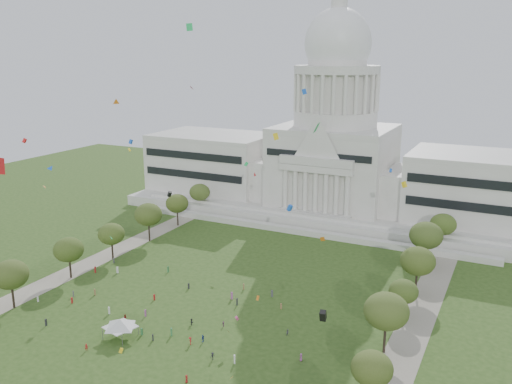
{
  "coord_description": "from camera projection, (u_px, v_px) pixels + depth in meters",
  "views": [
    {
      "loc": [
        65.57,
        -87.4,
        62.27
      ],
      "look_at": [
        0.0,
        45.0,
        24.0
      ],
      "focal_mm": 38.0,
      "sensor_mm": 36.0,
      "label": 1
    }
  ],
  "objects": [
    {
      "name": "person_9",
      "position": [
        213.0,
        356.0,
        112.8
      ],
      "size": [
        1.07,
        1.2,
        1.66
      ],
      "primitive_type": "imported",
      "rotation": [
        0.0,
        0.0,
        0.95
      ],
      "color": "#26262B",
      "rests_on": "ground"
    },
    {
      "name": "row_tree_l_6",
      "position": [
        200.0,
        192.0,
        214.99
      ],
      "size": [
        8.19,
        8.19,
        11.64
      ],
      "color": "black",
      "rests_on": "ground"
    },
    {
      "name": "distant_crowd",
      "position": [
        158.0,
        299.0,
        138.66
      ],
      "size": [
        59.68,
        39.58,
        1.94
      ],
      "color": "silver",
      "rests_on": "ground"
    },
    {
      "name": "row_tree_r_5",
      "position": [
        426.0,
        235.0,
        159.32
      ],
      "size": [
        9.82,
        9.82,
        13.96
      ],
      "color": "black",
      "rests_on": "ground"
    },
    {
      "name": "row_tree_l_3",
      "position": [
        111.0,
        234.0,
        165.91
      ],
      "size": [
        8.12,
        8.12,
        11.55
      ],
      "color": "black",
      "rests_on": "ground"
    },
    {
      "name": "person_6",
      "position": [
        187.0,
        379.0,
        105.05
      ],
      "size": [
        0.73,
        0.9,
        1.59
      ],
      "primitive_type": "imported",
      "rotation": [
        0.0,
        0.0,
        1.89
      ],
      "color": "#B21E1E",
      "rests_on": "ground"
    },
    {
      "name": "ground",
      "position": [
        166.0,
        343.0,
        119.6
      ],
      "size": [
        400.0,
        400.0,
        0.0
      ],
      "primitive_type": "plane",
      "color": "#2B4817",
      "rests_on": "ground"
    },
    {
      "name": "person_10",
      "position": [
        223.0,
        324.0,
        126.61
      ],
      "size": [
        0.61,
        0.87,
        1.35
      ],
      "primitive_type": "imported",
      "rotation": [
        0.0,
        0.0,
        1.33
      ],
      "color": "#994C8C",
      "rests_on": "ground"
    },
    {
      "name": "person_8",
      "position": [
        125.0,
        318.0,
        128.82
      ],
      "size": [
        0.93,
        0.62,
        1.84
      ],
      "primitive_type": "imported",
      "rotation": [
        0.0,
        0.0,
        3.21
      ],
      "color": "#B21E1E",
      "rests_on": "ground"
    },
    {
      "name": "person_4",
      "position": [
        203.0,
        338.0,
        119.72
      ],
      "size": [
        0.58,
        1.05,
        1.78
      ],
      "primitive_type": "imported",
      "rotation": [
        0.0,
        0.0,
        4.72
      ],
      "color": "navy",
      "rests_on": "ground"
    },
    {
      "name": "row_tree_l_1",
      "position": [
        10.0,
        275.0,
        133.72
      ],
      "size": [
        8.86,
        8.86,
        12.59
      ],
      "color": "black",
      "rests_on": "ground"
    },
    {
      "name": "row_tree_r_4",
      "position": [
        418.0,
        261.0,
        141.46
      ],
      "size": [
        9.19,
        9.19,
        13.06
      ],
      "color": "black",
      "rests_on": "ground"
    },
    {
      "name": "kite_swarm",
      "position": [
        203.0,
        213.0,
        117.7
      ],
      "size": [
        84.6,
        105.78,
        66.17
      ],
      "color": "blue",
      "rests_on": "ground"
    },
    {
      "name": "event_tent",
      "position": [
        120.0,
        323.0,
        120.96
      ],
      "size": [
        10.23,
        10.23,
        4.65
      ],
      "color": "#4C4C4C",
      "rests_on": "ground"
    },
    {
      "name": "path_left",
      "position": [
        95.0,
        261.0,
        166.24
      ],
      "size": [
        8.0,
        160.0,
        0.04
      ],
      "primitive_type": "cube",
      "color": "gray",
      "rests_on": "ground"
    },
    {
      "name": "capitol",
      "position": [
        333.0,
        157.0,
        212.55
      ],
      "size": [
        160.0,
        64.5,
        91.3
      ],
      "color": "beige",
      "rests_on": "ground"
    },
    {
      "name": "person_7",
      "position": [
        86.0,
        347.0,
        116.3
      ],
      "size": [
        0.73,
        0.73,
        1.64
      ],
      "primitive_type": "imported",
      "rotation": [
        0.0,
        0.0,
        3.96
      ],
      "color": "#B21E1E",
      "rests_on": "ground"
    },
    {
      "name": "row_tree_l_5",
      "position": [
        177.0,
        203.0,
        198.52
      ],
      "size": [
        8.33,
        8.33,
        11.85
      ],
      "color": "black",
      "rests_on": "ground"
    },
    {
      "name": "row_tree_l_2",
      "position": [
        69.0,
        250.0,
        151.83
      ],
      "size": [
        8.42,
        8.42,
        11.97
      ],
      "color": "black",
      "rests_on": "ground"
    },
    {
      "name": "row_tree_r_3",
      "position": [
        404.0,
        291.0,
        128.67
      ],
      "size": [
        7.01,
        7.01,
        9.98
      ],
      "color": "black",
      "rests_on": "ground"
    },
    {
      "name": "row_tree_r_1",
      "position": [
        372.0,
        369.0,
        96.31
      ],
      "size": [
        7.58,
        7.58,
        10.78
      ],
      "color": "black",
      "rests_on": "ground"
    },
    {
      "name": "path_right",
      "position": [
        413.0,
        330.0,
        125.0
      ],
      "size": [
        8.0,
        160.0,
        0.04
      ],
      "primitive_type": "cube",
      "color": "gray",
      "rests_on": "ground"
    },
    {
      "name": "row_tree_l_4",
      "position": [
        148.0,
        215.0,
        181.66
      ],
      "size": [
        9.29,
        9.29,
        13.21
      ],
      "color": "black",
      "rests_on": "ground"
    },
    {
      "name": "person_0",
      "position": [
        301.0,
        357.0,
        112.37
      ],
      "size": [
        0.8,
        0.96,
        1.69
      ],
      "primitive_type": "imported",
      "rotation": [
        0.0,
        0.0,
        5.08
      ],
      "color": "#994C8C",
      "rests_on": "ground"
    },
    {
      "name": "person_2",
      "position": [
        288.0,
        333.0,
        122.36
      ],
      "size": [
        0.83,
        0.91,
        1.59
      ],
      "primitive_type": "imported",
      "rotation": [
        0.0,
        0.0,
        0.97
      ],
      "color": "#4C4C51",
      "rests_on": "ground"
    },
    {
      "name": "person_5",
      "position": [
        192.0,
        322.0,
        127.26
      ],
      "size": [
        1.53,
        1.38,
        1.6
      ],
      "primitive_type": "imported",
      "rotation": [
        0.0,
        0.0,
        2.47
      ],
      "color": "#26262B",
      "rests_on": "ground"
    },
    {
      "name": "person_3",
      "position": [
        190.0,
        341.0,
        118.61
      ],
      "size": [
        1.23,
        1.27,
        1.81
      ],
      "primitive_type": "imported",
      "rotation": [
        0.0,
        0.0,
        5.45
      ],
      "color": "#B21E1E",
      "rests_on": "ground"
    },
    {
      "name": "row_tree_r_6",
      "position": [
        443.0,
        224.0,
        174.18
      ],
      "size": [
        8.42,
        8.42,
        11.97
      ],
      "color": "black",
      "rests_on": "ground"
    },
    {
      "name": "row_tree_r_2",
      "position": [
        386.0,
        311.0,
        113.33
      ],
      "size": [
        9.55,
        9.55,
        13.58
      ],
      "color": "black",
      "rests_on": "ground"
    }
  ]
}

